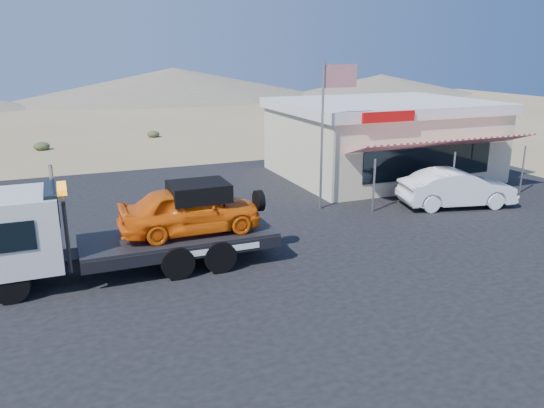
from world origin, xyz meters
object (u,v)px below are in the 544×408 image
object	(u,v)px
tow_truck	(125,224)
jerky_store	(381,138)
flagpole	(328,119)
white_sedan	(457,188)

from	to	relation	value
tow_truck	jerky_store	distance (m)	16.34
tow_truck	jerky_store	bearing A→B (deg)	30.12
tow_truck	flagpole	bearing A→B (deg)	23.49
white_sedan	flagpole	bearing A→B (deg)	83.10
tow_truck	jerky_store	xyz separation A→B (m)	(14.13, 8.19, 0.48)
tow_truck	white_sedan	world-z (taller)	tow_truck
jerky_store	flagpole	bearing A→B (deg)	-141.21
flagpole	white_sedan	bearing A→B (deg)	-19.62
tow_truck	white_sedan	distance (m)	13.95
jerky_store	tow_truck	bearing A→B (deg)	-149.88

